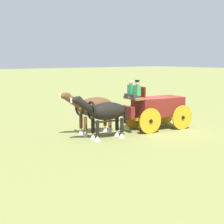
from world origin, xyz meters
TOP-DOWN VIEW (x-y plane):
  - ground_plane at (0.00, 0.00)m, footprint 220.00×220.00m
  - show_wagon at (0.17, -0.02)m, footprint 5.79×2.14m
  - draft_horse_near at (3.77, 0.12)m, footprint 2.99×1.14m
  - draft_horse_off at (3.56, -1.16)m, footprint 3.08×1.27m

SIDE VIEW (x-z plane):
  - ground_plane at x=0.00m, z-range 0.00..0.00m
  - show_wagon at x=0.17m, z-range -0.16..2.64m
  - draft_horse_near at x=3.77m, z-range 0.22..2.39m
  - draft_horse_off at x=3.56m, z-range 0.25..2.50m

